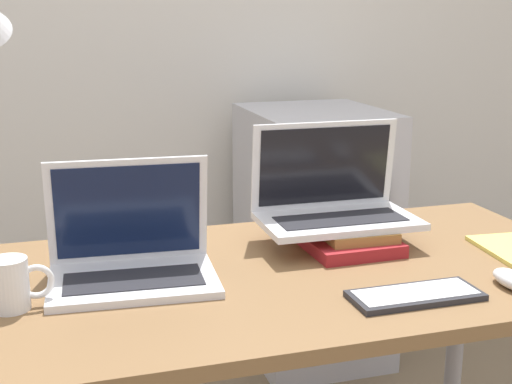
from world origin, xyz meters
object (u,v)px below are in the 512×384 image
object	(u,v)px
laptop_on_books	(333,202)
mini_fridge	(313,234)
laptop_left	(132,257)
book_stack	(347,237)
mug	(12,284)
wireless_keyboard	(415,295)

from	to	relation	value
laptop_on_books	mini_fridge	size ratio (longest dim) A/B	0.40
laptop_left	laptop_on_books	size ratio (longest dim) A/B	0.95
laptop_on_books	mini_fridge	distance (m)	0.93
mini_fridge	laptop_left	bearing A→B (deg)	-129.94
book_stack	laptop_left	bearing A→B (deg)	-172.69
mug	laptop_on_books	bearing A→B (deg)	15.48
book_stack	wireless_keyboard	distance (m)	0.33
laptop_left	book_stack	world-z (taller)	laptop_left
laptop_left	laptop_on_books	distance (m)	0.52
mug	mini_fridge	world-z (taller)	mini_fridge
wireless_keyboard	mug	world-z (taller)	mug
mini_fridge	mug	bearing A→B (deg)	-134.77
book_stack	mug	world-z (taller)	mug
wireless_keyboard	mug	distance (m)	0.77
laptop_on_books	mug	size ratio (longest dim) A/B	3.16
laptop_on_books	mini_fridge	xyz separation A→B (m)	(0.28, 0.82, -0.36)
book_stack	wireless_keyboard	world-z (taller)	book_stack
mug	laptop_left	bearing A→B (deg)	21.23
book_stack	mini_fridge	world-z (taller)	mini_fridge
laptop_left	book_stack	xyz separation A→B (m)	(0.52, 0.07, -0.03)
wireless_keyboard	mini_fridge	distance (m)	1.25
laptop_left	wireless_keyboard	distance (m)	0.58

